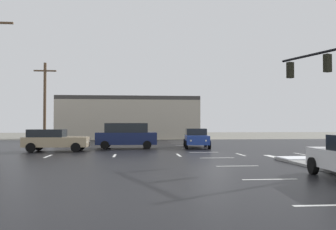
# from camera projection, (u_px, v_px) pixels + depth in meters

# --- Properties ---
(ground_plane) EXTENTS (120.00, 120.00, 0.00)m
(ground_plane) POSITION_uv_depth(u_px,v_px,m) (210.00, 155.00, 22.52)
(ground_plane) COLOR slate
(road_asphalt) EXTENTS (44.00, 44.00, 0.02)m
(road_asphalt) POSITION_uv_depth(u_px,v_px,m) (210.00, 155.00, 22.52)
(road_asphalt) COLOR black
(road_asphalt) RESTS_ON ground_plane
(snow_strip_curbside) EXTENTS (4.00, 1.60, 0.06)m
(snow_strip_curbside) POSITION_uv_depth(u_px,v_px,m) (318.00, 158.00, 19.02)
(snow_strip_curbside) COLOR white
(snow_strip_curbside) RESTS_ON sidewalk_corner
(lane_markings) EXTENTS (36.15, 36.15, 0.01)m
(lane_markings) POSITION_uv_depth(u_px,v_px,m) (235.00, 157.00, 21.26)
(lane_markings) COLOR silver
(lane_markings) RESTS_ON road_asphalt
(strip_building_background) EXTENTS (18.27, 8.00, 5.56)m
(strip_building_background) POSITION_uv_depth(u_px,v_px,m) (129.00, 118.00, 48.41)
(strip_building_background) COLOR #BCB29E
(strip_building_background) RESTS_ON ground_plane
(suv_navy) EXTENTS (4.85, 2.20, 2.03)m
(suv_navy) POSITION_uv_depth(u_px,v_px,m) (126.00, 135.00, 28.50)
(suv_navy) COLOR #141E47
(suv_navy) RESTS_ON road_asphalt
(sedan_tan) EXTENTS (4.60, 2.17, 1.58)m
(sedan_tan) POSITION_uv_depth(u_px,v_px,m) (54.00, 140.00, 25.47)
(sedan_tan) COLOR tan
(sedan_tan) RESTS_ON road_asphalt
(sedan_blue) EXTENTS (2.40, 4.67, 1.58)m
(sedan_blue) POSITION_uv_depth(u_px,v_px,m) (196.00, 137.00, 29.57)
(sedan_blue) COLOR navy
(sedan_blue) RESTS_ON road_asphalt
(utility_pole_distant) EXTENTS (2.20, 0.28, 8.09)m
(utility_pole_distant) POSITION_uv_depth(u_px,v_px,m) (45.00, 101.00, 35.37)
(utility_pole_distant) COLOR brown
(utility_pole_distant) RESTS_ON ground_plane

